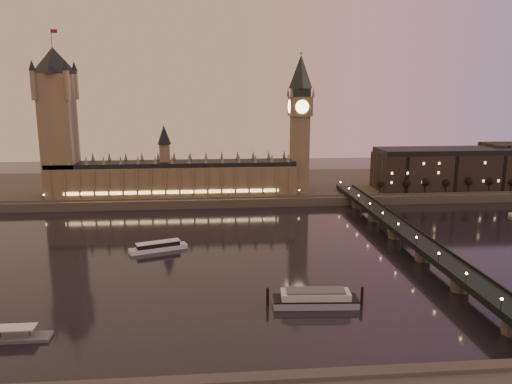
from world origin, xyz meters
TOP-DOWN VIEW (x-y plane):
  - ground at (0.00, 0.00)m, footprint 700.00×700.00m
  - far_embankment at (30.00, 165.00)m, footprint 560.00×130.00m
  - palace_of_westminster at (-40.12, 120.99)m, footprint 180.00×26.62m
  - victoria_tower at (-120.00, 121.00)m, footprint 31.68×31.68m
  - big_ben at (53.99, 120.99)m, footprint 17.68×17.68m
  - westminster_bridge at (91.61, 0.00)m, footprint 13.20×260.00m
  - city_block at (194.94, 130.93)m, footprint 155.00×45.00m
  - bare_tree_0 at (114.56, 109.00)m, footprint 5.25×5.25m
  - bare_tree_1 at (131.56, 109.00)m, footprint 5.25×5.25m
  - bare_tree_2 at (148.55, 109.00)m, footprint 5.25×5.25m
  - bare_tree_3 at (165.55, 109.00)m, footprint 5.25×5.25m
  - bare_tree_4 at (182.54, 109.00)m, footprint 5.25×5.25m
  - bare_tree_5 at (199.53, 109.00)m, footprint 5.25×5.25m
  - bare_tree_6 at (216.53, 109.00)m, footprint 5.25×5.25m
  - cruise_boat_a at (-40.82, 8.79)m, footprint 30.63×16.37m
  - moored_barge at (27.94, -65.86)m, footprint 38.56×11.70m

SIDE VIEW (x-z plane):
  - ground at x=0.00m, z-range 0.00..0.00m
  - cruise_boat_a at x=-40.82m, z-range -0.29..4.54m
  - moored_barge at x=27.94m, z-range -0.55..6.53m
  - far_embankment at x=30.00m, z-range 0.00..6.00m
  - westminster_bridge at x=91.61m, z-range -2.13..13.17m
  - bare_tree_0 at x=114.56m, z-range 8.61..19.29m
  - bare_tree_1 at x=131.56m, z-range 8.61..19.29m
  - bare_tree_2 at x=148.55m, z-range 8.61..19.29m
  - bare_tree_3 at x=165.55m, z-range 8.61..19.29m
  - bare_tree_4 at x=182.54m, z-range 8.61..19.29m
  - bare_tree_5 at x=199.53m, z-range 8.61..19.29m
  - bare_tree_6 at x=216.53m, z-range 8.61..19.29m
  - palace_of_westminster at x=-40.12m, z-range -4.29..47.71m
  - city_block at x=194.94m, z-range 5.24..39.24m
  - big_ben at x=53.99m, z-range 11.95..115.95m
  - victoria_tower at x=-120.00m, z-range 6.79..124.79m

